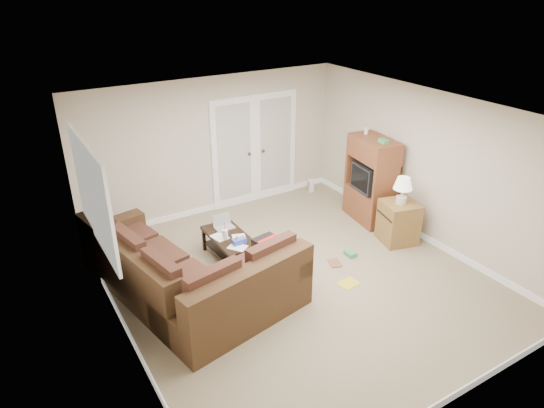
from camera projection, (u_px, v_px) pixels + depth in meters
floor at (296, 278)px, 7.18m from camera, size 5.50×5.50×0.00m
ceiling at (301, 112)px, 6.09m from camera, size 5.00×5.50×0.02m
wall_left at (115, 251)px, 5.47m from camera, size 0.02×5.50×2.50m
wall_right at (427, 168)px, 7.80m from camera, size 0.02×5.50×2.50m
wall_back at (213, 146)px, 8.75m from camera, size 5.00×0.02×2.50m
wall_front at (463, 310)px, 4.52m from camera, size 5.00×0.02×2.50m
baseboards at (296, 275)px, 7.15m from camera, size 5.00×5.50×0.10m
french_doors at (255, 150)px, 9.22m from camera, size 1.80×0.05×2.13m
window_left at (93, 195)px, 6.12m from camera, size 0.05×1.92×1.42m
sectional_sofa at (185, 279)px, 6.52m from camera, size 2.50×3.09×0.92m
coffee_table at (230, 246)px, 7.55m from camera, size 0.53×1.05×0.72m
tv_armoire at (371, 180)px, 8.58m from camera, size 0.66×1.02×1.65m
side_cabinet at (399, 219)px, 8.00m from camera, size 0.66×0.66×1.15m
space_heater at (311, 186)px, 9.94m from camera, size 0.12×0.11×0.27m
floor_magazine at (349, 283)px, 7.05m from camera, size 0.33×0.27×0.01m
floor_greenbox at (350, 254)px, 7.73m from camera, size 0.14×0.18×0.07m
floor_book at (329, 264)px, 7.51m from camera, size 0.25×0.28×0.02m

